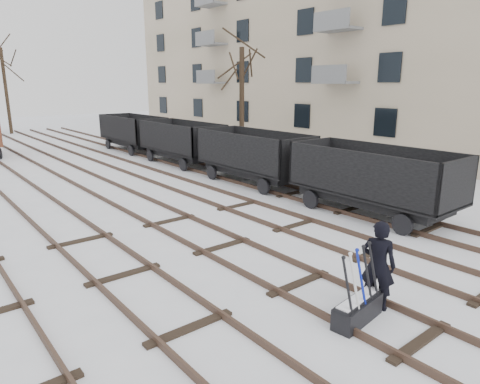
% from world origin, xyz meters
% --- Properties ---
extents(ground, '(120.00, 120.00, 0.00)m').
position_xyz_m(ground, '(0.00, 0.00, 0.00)').
color(ground, white).
rests_on(ground, ground).
extents(tracks, '(13.90, 52.00, 0.16)m').
position_xyz_m(tracks, '(-0.00, 13.67, 0.07)').
color(tracks, black).
rests_on(tracks, ground).
extents(apartment_block, '(10.12, 45.00, 16.10)m').
position_xyz_m(apartment_block, '(19.95, 14.00, 8.05)').
color(apartment_block, beige).
rests_on(apartment_block, ground).
extents(ground_frame, '(1.34, 0.58, 1.49)m').
position_xyz_m(ground_frame, '(-0.27, -1.83, 0.28)').
color(ground_frame, black).
rests_on(ground_frame, ground).
extents(worker, '(0.70, 0.82, 1.91)m').
position_xyz_m(worker, '(0.48, -1.73, 0.95)').
color(worker, black).
rests_on(worker, ground).
extents(freight_wagon_a, '(2.35, 5.89, 2.40)m').
position_xyz_m(freight_wagon_a, '(6.00, 2.21, 0.92)').
color(freight_wagon_a, black).
rests_on(freight_wagon_a, ground).
extents(freight_wagon_b, '(2.35, 5.89, 2.40)m').
position_xyz_m(freight_wagon_b, '(6.00, 8.61, 0.92)').
color(freight_wagon_b, black).
rests_on(freight_wagon_b, ground).
extents(freight_wagon_c, '(2.35, 5.89, 2.40)m').
position_xyz_m(freight_wagon_c, '(6.00, 15.01, 0.92)').
color(freight_wagon_c, black).
rests_on(freight_wagon_c, ground).
extents(freight_wagon_d, '(2.35, 5.89, 2.40)m').
position_xyz_m(freight_wagon_d, '(6.00, 21.41, 0.92)').
color(freight_wagon_d, black).
rests_on(freight_wagon_d, ground).
extents(tree_near, '(0.30, 0.30, 6.64)m').
position_xyz_m(tree_near, '(10.00, 14.41, 3.32)').
color(tree_near, black).
rests_on(tree_near, ground).
extents(tree_far_right, '(0.30, 0.30, 7.65)m').
position_xyz_m(tree_far_right, '(1.67, 38.14, 3.82)').
color(tree_far_right, black).
rests_on(tree_far_right, ground).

